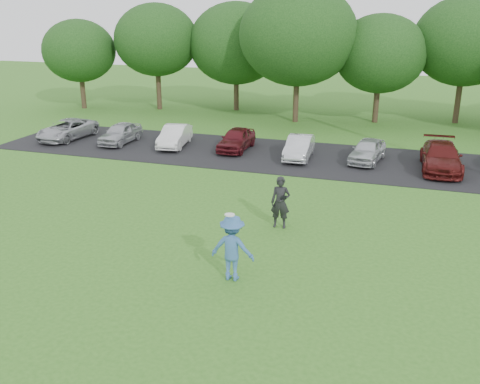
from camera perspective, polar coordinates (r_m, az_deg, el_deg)
The scene contains 6 objects.
ground at distance 15.38m, azimuth -4.04°, elevation -8.69°, with size 100.00×100.00×0.00m, color #336A1E.
parking_lot at distance 27.06m, azimuth 6.18°, elevation 3.74°, with size 32.00×6.50×0.03m, color black.
frisbee_player at distance 14.67m, azimuth -0.83°, elevation -5.97°, with size 1.23×0.74×2.03m.
camera_bystander at distance 18.14m, azimuth 4.33°, elevation -1.12°, with size 0.68×0.48×1.80m.
parked_cars at distance 26.89m, azimuth 6.33°, elevation 4.92°, with size 28.52×4.42×1.23m.
tree_row at distance 35.60m, azimuth 12.32°, elevation 15.13°, with size 42.39×9.85×8.64m.
Camera 1 is at (5.17, -12.57, 7.19)m, focal length 40.00 mm.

